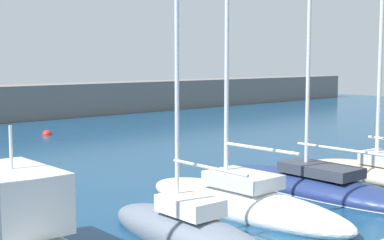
% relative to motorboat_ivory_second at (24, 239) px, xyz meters
% --- Properties ---
extents(motorboat_ivory_second, '(2.40, 8.44, 3.68)m').
position_rel_motorboat_ivory_second_xyz_m(motorboat_ivory_second, '(0.00, 0.00, 0.00)').
color(motorboat_ivory_second, silver).
rests_on(motorboat_ivory_second, ground_plane).
extents(sailboat_slate_third, '(1.94, 6.30, 14.17)m').
position_rel_motorboat_ivory_second_xyz_m(sailboat_slate_third, '(4.02, -1.40, -0.30)').
color(sailboat_slate_third, slate).
rests_on(sailboat_slate_third, ground_plane).
extents(sailboat_white_fourth, '(2.24, 8.51, 13.93)m').
position_rel_motorboat_ivory_second_xyz_m(sailboat_white_fourth, '(7.43, -0.30, -0.29)').
color(sailboat_white_fourth, white).
rests_on(sailboat_white_fourth, ground_plane).
extents(sailboat_navy_fifth, '(2.77, 9.64, 17.40)m').
position_rel_motorboat_ivory_second_xyz_m(sailboat_navy_fifth, '(11.52, -0.24, -0.38)').
color(sailboat_navy_fifth, navy).
rests_on(sailboat_navy_fifth, ground_plane).
extents(sailboat_sand_sixth, '(2.96, 7.34, 15.76)m').
position_rel_motorboat_ivory_second_xyz_m(sailboat_sand_sixth, '(15.15, -0.96, -0.24)').
color(sailboat_sand_sixth, beige).
rests_on(sailboat_sand_sixth, ground_plane).
extents(mooring_buoy_red, '(0.65, 0.65, 0.65)m').
position_rel_motorboat_ivory_second_xyz_m(mooring_buoy_red, '(12.01, 21.38, -0.65)').
color(mooring_buoy_red, red).
rests_on(mooring_buoy_red, ground_plane).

